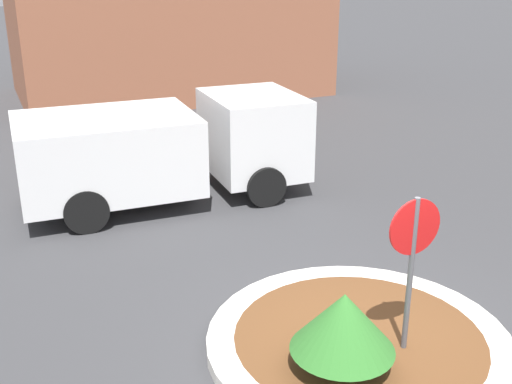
# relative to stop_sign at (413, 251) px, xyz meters

# --- Properties ---
(ground_plane) EXTENTS (120.00, 120.00, 0.00)m
(ground_plane) POSITION_rel_stop_sign_xyz_m (-0.39, 0.43, -1.52)
(ground_plane) COLOR #38383A
(traffic_island) EXTENTS (3.96, 3.96, 0.17)m
(traffic_island) POSITION_rel_stop_sign_xyz_m (-0.39, 0.43, -1.43)
(traffic_island) COLOR beige
(traffic_island) RESTS_ON ground_plane
(stop_sign) EXTENTS (0.70, 0.07, 2.19)m
(stop_sign) POSITION_rel_stop_sign_xyz_m (0.00, 0.00, 0.00)
(stop_sign) COLOR #4C4C51
(stop_sign) RESTS_ON ground_plane
(island_shrub) EXTENTS (1.25, 1.25, 1.02)m
(island_shrub) POSITION_rel_stop_sign_xyz_m (-0.96, -0.08, -0.69)
(island_shrub) COLOR brown
(island_shrub) RESTS_ON traffic_island
(utility_truck) EXTENTS (5.78, 2.62, 2.05)m
(utility_truck) POSITION_rel_stop_sign_xyz_m (-1.17, 6.62, -0.39)
(utility_truck) COLOR silver
(utility_truck) RESTS_ON ground_plane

